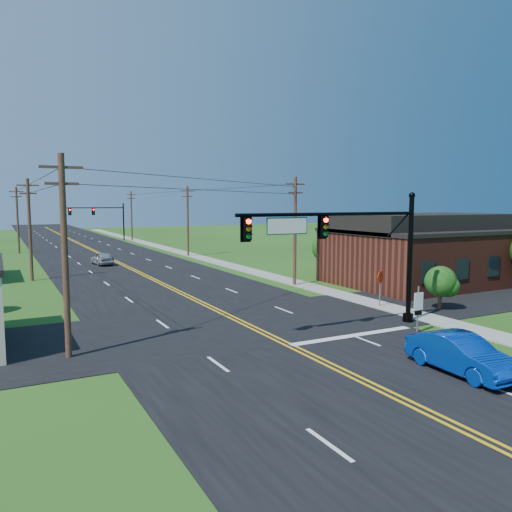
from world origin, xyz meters
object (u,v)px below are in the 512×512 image
blue_car (461,355)px  route_sign (418,306)px  signal_mast_main (348,243)px  signal_mast_far (99,216)px  stop_sign (380,281)px

blue_car → route_sign: (3.25, 5.52, 0.68)m
signal_mast_main → route_sign: (3.16, -2.02, -3.29)m
signal_mast_far → blue_car: 79.63m
signal_mast_main → route_sign: signal_mast_main is taller
route_sign → stop_sign: bearing=65.6°
signal_mast_main → route_sign: 4.99m
signal_mast_main → stop_sign: signal_mast_main is taller
signal_mast_main → signal_mast_far: (0.10, 72.00, -0.20)m
signal_mast_main → blue_car: (-0.09, -7.54, -3.97)m
route_sign → stop_sign: route_sign is taller
signal_mast_main → blue_car: size_ratio=2.37×
blue_car → stop_sign: stop_sign is taller
blue_car → route_sign: 6.44m
blue_car → stop_sign: size_ratio=1.94×
signal_mast_main → signal_mast_far: bearing=89.9°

